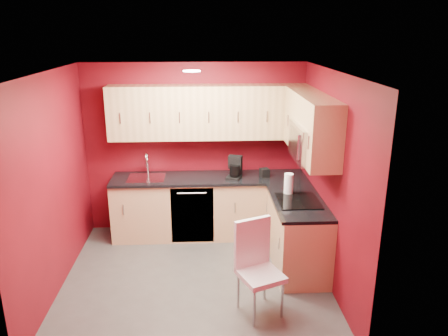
{
  "coord_description": "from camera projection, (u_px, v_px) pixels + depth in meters",
  "views": [
    {
      "loc": [
        0.12,
        -4.75,
        2.94
      ],
      "look_at": [
        0.38,
        0.55,
        1.24
      ],
      "focal_mm": 35.0,
      "sensor_mm": 36.0,
      "label": 1
    }
  ],
  "objects": [
    {
      "name": "countertop_right",
      "position": [
        298.0,
        202.0,
        5.42
      ],
      "size": [
        0.63,
        1.27,
        0.04
      ],
      "primitive_type": "cube",
      "color": "black",
      "rests_on": "base_cabinets_right"
    },
    {
      "name": "dining_chair",
      "position": [
        260.0,
        270.0,
        4.59
      ],
      "size": [
        0.55,
        0.56,
        1.03
      ],
      "primitive_type": null,
      "rotation": [
        0.0,
        0.0,
        0.4
      ],
      "color": "white",
      "rests_on": "floor"
    },
    {
      "name": "coffee_maker",
      "position": [
        234.0,
        168.0,
        6.17
      ],
      "size": [
        0.26,
        0.3,
        0.31
      ],
      "primitive_type": null,
      "rotation": [
        0.0,
        0.0,
        -0.35
      ],
      "color": "black",
      "rests_on": "countertop_back"
    },
    {
      "name": "wall_back",
      "position": [
        195.0,
        149.0,
        6.45
      ],
      "size": [
        3.2,
        0.0,
        3.2
      ],
      "primitive_type": "plane",
      "rotation": [
        1.57,
        0.0,
        0.0
      ],
      "color": "maroon",
      "rests_on": "floor"
    },
    {
      "name": "base_cabinets_back",
      "position": [
        210.0,
        207.0,
        6.43
      ],
      "size": [
        2.8,
        0.6,
        0.87
      ],
      "primitive_type": "cube",
      "color": "tan",
      "rests_on": "floor"
    },
    {
      "name": "upper_cabinets_back",
      "position": [
        209.0,
        112.0,
        6.12
      ],
      "size": [
        2.8,
        0.35,
        0.75
      ],
      "primitive_type": "cube",
      "color": "tan",
      "rests_on": "wall_back"
    },
    {
      "name": "ceiling",
      "position": [
        191.0,
        72.0,
        4.65
      ],
      "size": [
        3.2,
        3.2,
        0.0
      ],
      "primitive_type": "plane",
      "rotation": [
        3.14,
        0.0,
        0.0
      ],
      "color": "white",
      "rests_on": "wall_back"
    },
    {
      "name": "countertop_back",
      "position": [
        209.0,
        178.0,
        6.27
      ],
      "size": [
        2.8,
        0.63,
        0.04
      ],
      "primitive_type": "cube",
      "color": "black",
      "rests_on": "base_cabinets_back"
    },
    {
      "name": "microwave",
      "position": [
        311.0,
        142.0,
        5.16
      ],
      "size": [
        0.42,
        0.76,
        0.42
      ],
      "color": "silver",
      "rests_on": "upper_cabinets_right"
    },
    {
      "name": "cooktop",
      "position": [
        298.0,
        201.0,
        5.38
      ],
      "size": [
        0.5,
        0.55,
        0.01
      ],
      "primitive_type": "cube",
      "color": "black",
      "rests_on": "countertop_right"
    },
    {
      "name": "upper_cabinets_right",
      "position": [
        310.0,
        119.0,
        5.32
      ],
      "size": [
        0.35,
        1.55,
        0.75
      ],
      "color": "tan",
      "rests_on": "wall_right"
    },
    {
      "name": "wall_left",
      "position": [
        53.0,
        185.0,
        4.95
      ],
      "size": [
        0.0,
        3.0,
        3.0
      ],
      "primitive_type": "plane",
      "rotation": [
        1.57,
        0.0,
        1.57
      ],
      "color": "maroon",
      "rests_on": "floor"
    },
    {
      "name": "floor",
      "position": [
        196.0,
        277.0,
        5.41
      ],
      "size": [
        3.2,
        3.2,
        0.0
      ],
      "primitive_type": "plane",
      "color": "#484643",
      "rests_on": "ground"
    },
    {
      "name": "base_cabinets_right",
      "position": [
        297.0,
        234.0,
        5.58
      ],
      "size": [
        0.6,
        1.3,
        0.87
      ],
      "primitive_type": "cube",
      "color": "tan",
      "rests_on": "floor"
    },
    {
      "name": "paper_towel",
      "position": [
        289.0,
        184.0,
        5.58
      ],
      "size": [
        0.2,
        0.2,
        0.27
      ],
      "primitive_type": null,
      "rotation": [
        0.0,
        0.0,
        0.38
      ],
      "color": "white",
      "rests_on": "countertop_right"
    },
    {
      "name": "wall_front",
      "position": [
        191.0,
        244.0,
        3.6
      ],
      "size": [
        3.2,
        0.0,
        3.2
      ],
      "primitive_type": "plane",
      "rotation": [
        -1.57,
        0.0,
        0.0
      ],
      "color": "maroon",
      "rests_on": "floor"
    },
    {
      "name": "dishwasher_front",
      "position": [
        192.0,
        215.0,
        6.14
      ],
      "size": [
        0.6,
        0.02,
        0.82
      ],
      "primitive_type": "cube",
      "color": "black",
      "rests_on": "base_cabinets_back"
    },
    {
      "name": "sink",
      "position": [
        146.0,
        175.0,
        6.23
      ],
      "size": [
        0.52,
        0.42,
        0.35
      ],
      "color": "silver",
      "rests_on": "countertop_back"
    },
    {
      "name": "wall_right",
      "position": [
        330.0,
        180.0,
        5.1
      ],
      "size": [
        0.0,
        3.0,
        3.0
      ],
      "primitive_type": "plane",
      "rotation": [
        1.57,
        0.0,
        -1.57
      ],
      "color": "maroon",
      "rests_on": "floor"
    },
    {
      "name": "downlight",
      "position": [
        192.0,
        71.0,
        4.94
      ],
      "size": [
        0.2,
        0.2,
        0.01
      ],
      "primitive_type": "cylinder",
      "color": "white",
      "rests_on": "ceiling"
    },
    {
      "name": "napkin_holder",
      "position": [
        264.0,
        173.0,
        6.24
      ],
      "size": [
        0.15,
        0.15,
        0.13
      ],
      "primitive_type": null,
      "rotation": [
        0.0,
        0.0,
        0.27
      ],
      "color": "black",
      "rests_on": "countertop_back"
    }
  ]
}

